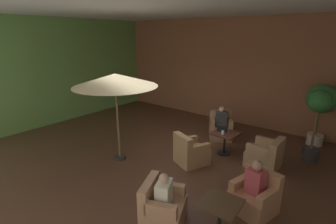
{
  "coord_description": "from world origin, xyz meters",
  "views": [
    {
      "loc": [
        4.26,
        -4.94,
        3.34
      ],
      "look_at": [
        0.0,
        0.43,
        1.24
      ],
      "focal_mm": 26.95,
      "sensor_mm": 36.0,
      "label": 1
    }
  ],
  "objects_px": {
    "patron_with_friend": "(164,192)",
    "armchair_front_left_east": "(265,156)",
    "armchair_front_right_north": "(162,208)",
    "potted_tree_left_corner": "(321,103)",
    "patio_umbrella_tall_red": "(115,81)",
    "potted_tree_mid_left": "(317,114)",
    "open_laptop": "(223,130)",
    "cafe_table_front_right": "(220,210)",
    "armchair_front_left_south": "(220,129)",
    "iced_drink_cup": "(223,133)",
    "armchair_front_left_north": "(191,152)",
    "cafe_table_front_left": "(225,138)",
    "armchair_front_right_south": "(255,197)",
    "patron_by_window": "(221,117)",
    "patron_blue_shirt": "(256,179)"
  },
  "relations": [
    {
      "from": "open_laptop",
      "to": "cafe_table_front_right",
      "type": "bearing_deg",
      "value": -63.92
    },
    {
      "from": "armchair_front_right_south",
      "to": "potted_tree_mid_left",
      "type": "relative_size",
      "value": 0.45
    },
    {
      "from": "patron_by_window",
      "to": "cafe_table_front_left",
      "type": "bearing_deg",
      "value": -57.21
    },
    {
      "from": "armchair_front_left_east",
      "to": "patron_blue_shirt",
      "type": "relative_size",
      "value": 1.19
    },
    {
      "from": "armchair_front_left_east",
      "to": "armchair_front_left_north",
      "type": "bearing_deg",
      "value": -146.72
    },
    {
      "from": "potted_tree_mid_left",
      "to": "open_laptop",
      "type": "relative_size",
      "value": 5.47
    },
    {
      "from": "armchair_front_left_south",
      "to": "open_laptop",
      "type": "bearing_deg",
      "value": -60.62
    },
    {
      "from": "armchair_front_left_north",
      "to": "patron_by_window",
      "type": "bearing_deg",
      "value": 94.57
    },
    {
      "from": "armchair_front_left_south",
      "to": "iced_drink_cup",
      "type": "bearing_deg",
      "value": -60.96
    },
    {
      "from": "armchair_front_right_south",
      "to": "iced_drink_cup",
      "type": "height_order",
      "value": "armchair_front_right_south"
    },
    {
      "from": "cafe_table_front_left",
      "to": "potted_tree_left_corner",
      "type": "bearing_deg",
      "value": 50.51
    },
    {
      "from": "armchair_front_right_north",
      "to": "patron_by_window",
      "type": "xyz_separation_m",
      "value": [
        -1.02,
        4.29,
        0.43
      ]
    },
    {
      "from": "cafe_table_front_left",
      "to": "armchair_front_right_south",
      "type": "relative_size",
      "value": 0.8
    },
    {
      "from": "cafe_table_front_right",
      "to": "open_laptop",
      "type": "height_order",
      "value": "open_laptop"
    },
    {
      "from": "patio_umbrella_tall_red",
      "to": "patron_with_friend",
      "type": "relative_size",
      "value": 3.9
    },
    {
      "from": "cafe_table_front_left",
      "to": "armchair_front_right_south",
      "type": "xyz_separation_m",
      "value": [
        1.6,
        -1.93,
        -0.19
      ]
    },
    {
      "from": "patron_with_friend",
      "to": "armchair_front_left_north",
      "type": "bearing_deg",
      "value": 111.88
    },
    {
      "from": "patio_umbrella_tall_red",
      "to": "potted_tree_mid_left",
      "type": "relative_size",
      "value": 1.2
    },
    {
      "from": "patron_blue_shirt",
      "to": "patron_with_friend",
      "type": "relative_size",
      "value": 1.11
    },
    {
      "from": "patron_blue_shirt",
      "to": "armchair_front_left_east",
      "type": "bearing_deg",
      "value": 101.97
    },
    {
      "from": "patio_umbrella_tall_red",
      "to": "cafe_table_front_left",
      "type": "bearing_deg",
      "value": 44.55
    },
    {
      "from": "cafe_table_front_right",
      "to": "armchair_front_right_south",
      "type": "distance_m",
      "value": 1.05
    },
    {
      "from": "armchair_front_right_north",
      "to": "patio_umbrella_tall_red",
      "type": "xyz_separation_m",
      "value": [
        -2.55,
        1.21,
        1.91
      ]
    },
    {
      "from": "cafe_table_front_left",
      "to": "iced_drink_cup",
      "type": "bearing_deg",
      "value": -94.13
    },
    {
      "from": "armchair_front_left_north",
      "to": "potted_tree_left_corner",
      "type": "xyz_separation_m",
      "value": [
        2.41,
        3.47,
        1.06
      ]
    },
    {
      "from": "cafe_table_front_left",
      "to": "armchair_front_left_south",
      "type": "bearing_deg",
      "value": 122.79
    },
    {
      "from": "armchair_front_left_north",
      "to": "armchair_front_right_south",
      "type": "relative_size",
      "value": 1.09
    },
    {
      "from": "cafe_table_front_right",
      "to": "armchair_front_right_north",
      "type": "bearing_deg",
      "value": -157.36
    },
    {
      "from": "armchair_front_right_north",
      "to": "iced_drink_cup",
      "type": "distance_m",
      "value": 3.24
    },
    {
      "from": "patio_umbrella_tall_red",
      "to": "iced_drink_cup",
      "type": "xyz_separation_m",
      "value": [
        2.14,
        1.98,
        -1.52
      ]
    },
    {
      "from": "armchair_front_right_south",
      "to": "patron_by_window",
      "type": "xyz_separation_m",
      "value": [
        -2.22,
        2.89,
        0.44
      ]
    },
    {
      "from": "armchair_front_right_north",
      "to": "armchair_front_left_north",
      "type": "bearing_deg",
      "value": 110.87
    },
    {
      "from": "armchair_front_right_south",
      "to": "patio_umbrella_tall_red",
      "type": "distance_m",
      "value": 4.22
    },
    {
      "from": "armchair_front_left_south",
      "to": "open_laptop",
      "type": "distance_m",
      "value": 1.17
    },
    {
      "from": "armchair_front_left_east",
      "to": "open_laptop",
      "type": "height_order",
      "value": "open_laptop"
    },
    {
      "from": "armchair_front_right_south",
      "to": "patron_with_friend",
      "type": "relative_size",
      "value": 1.47
    },
    {
      "from": "armchair_front_right_north",
      "to": "potted_tree_left_corner",
      "type": "distance_m",
      "value": 6.01
    },
    {
      "from": "cafe_table_front_right",
      "to": "open_laptop",
      "type": "distance_m",
      "value": 3.3
    },
    {
      "from": "patron_by_window",
      "to": "patron_with_friend",
      "type": "xyz_separation_m",
      "value": [
        1.05,
        -4.27,
        -0.07
      ]
    },
    {
      "from": "cafe_table_front_left",
      "to": "armchair_front_left_south",
      "type": "height_order",
      "value": "armchair_front_left_south"
    },
    {
      "from": "armchair_front_right_south",
      "to": "potted_tree_mid_left",
      "type": "xyz_separation_m",
      "value": [
        0.45,
        3.03,
        1.05
      ]
    },
    {
      "from": "patron_by_window",
      "to": "potted_tree_left_corner",
      "type": "bearing_deg",
      "value": 28.78
    },
    {
      "from": "patron_with_friend",
      "to": "armchair_front_left_east",
      "type": "bearing_deg",
      "value": 77.22
    },
    {
      "from": "armchair_front_right_north",
      "to": "patron_by_window",
      "type": "height_order",
      "value": "patron_by_window"
    },
    {
      "from": "potted_tree_left_corner",
      "to": "potted_tree_mid_left",
      "type": "relative_size",
      "value": 0.97
    },
    {
      "from": "armchair_front_right_north",
      "to": "armchair_front_left_east",
      "type": "bearing_deg",
      "value": 76.64
    },
    {
      "from": "cafe_table_front_left",
      "to": "open_laptop",
      "type": "relative_size",
      "value": 1.98
    },
    {
      "from": "armchair_front_right_south",
      "to": "patron_blue_shirt",
      "type": "bearing_deg",
      "value": -104.15
    },
    {
      "from": "potted_tree_left_corner",
      "to": "iced_drink_cup",
      "type": "distance_m",
      "value": 3.26
    },
    {
      "from": "patron_blue_shirt",
      "to": "cafe_table_front_left",
      "type": "bearing_deg",
      "value": 129.0
    }
  ]
}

